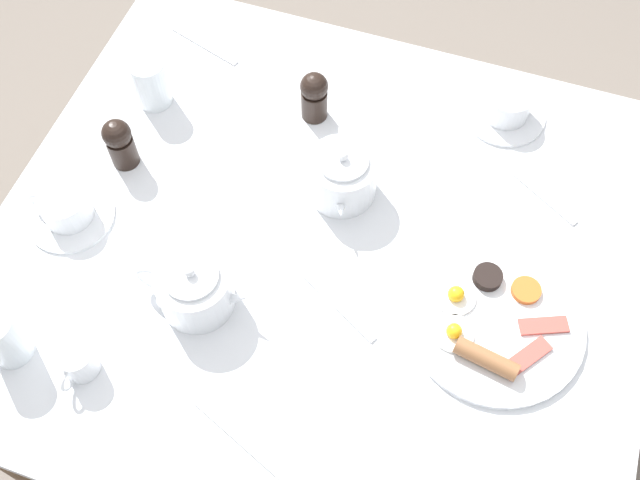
{
  "coord_description": "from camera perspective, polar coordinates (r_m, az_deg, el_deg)",
  "views": [
    {
      "loc": [
        0.62,
        0.21,
        1.86
      ],
      "look_at": [
        0.0,
        0.0,
        0.72
      ],
      "focal_mm": 42.0,
      "sensor_mm": 36.0,
      "label": 1
    }
  ],
  "objects": [
    {
      "name": "creamer_jug",
      "position": [
        1.26,
        -17.97,
        -8.83
      ],
      "size": [
        0.08,
        0.06,
        0.06
      ],
      "color": "white",
      "rests_on": "table"
    },
    {
      "name": "knife_by_plate",
      "position": [
        1.2,
        -5.93,
        -15.01
      ],
      "size": [
        0.09,
        0.19,
        0.0
      ],
      "rotation": [
        0.0,
        0.0,
        5.91
      ],
      "color": "silver",
      "rests_on": "table"
    },
    {
      "name": "pepper_grinder",
      "position": [
        1.45,
        -0.44,
        10.95
      ],
      "size": [
        0.05,
        0.05,
        0.11
      ],
      "color": "black",
      "rests_on": "table"
    },
    {
      "name": "salt_grinder",
      "position": [
        1.43,
        -15.01,
        7.19
      ],
      "size": [
        0.05,
        0.05,
        0.11
      ],
      "color": "black",
      "rests_on": "table"
    },
    {
      "name": "water_glass_tall",
      "position": [
        1.52,
        -12.76,
        11.62
      ],
      "size": [
        0.07,
        0.07,
        0.1
      ],
      "color": "white",
      "rests_on": "table"
    },
    {
      "name": "ground_plane",
      "position": [
        1.97,
        0.0,
        -10.51
      ],
      "size": [
        8.0,
        8.0,
        0.0
      ],
      "primitive_type": "plane",
      "color": "#70665B"
    },
    {
      "name": "fork_by_plate",
      "position": [
        1.64,
        -8.8,
        14.46
      ],
      "size": [
        0.07,
        0.17,
        0.0
      ],
      "rotation": [
        0.0,
        0.0,
        5.97
      ],
      "color": "silver",
      "rests_on": "table"
    },
    {
      "name": "fork_spare",
      "position": [
        1.27,
        1.44,
        -5.06
      ],
      "size": [
        0.09,
        0.16,
        0.0
      ],
      "rotation": [
        0.0,
        0.0,
        5.79
      ],
      "color": "silver",
      "rests_on": "table"
    },
    {
      "name": "teapot_near",
      "position": [
        1.25,
        -9.56,
        -3.65
      ],
      "size": [
        0.13,
        0.21,
        0.12
      ],
      "rotation": [
        0.0,
        0.0,
        1.64
      ],
      "color": "white",
      "rests_on": "table"
    },
    {
      "name": "breakfast_plate",
      "position": [
        1.29,
        13.06,
        -6.12
      ],
      "size": [
        0.3,
        0.3,
        0.04
      ],
      "color": "white",
      "rests_on": "table"
    },
    {
      "name": "table",
      "position": [
        1.38,
        0.0,
        -1.63
      ],
      "size": [
        1.04,
        1.16,
        0.7
      ],
      "color": "silver",
      "rests_on": "ground_plane"
    },
    {
      "name": "teacup_with_saucer_right",
      "position": [
        1.41,
        -18.75,
        2.28
      ],
      "size": [
        0.16,
        0.16,
        0.06
      ],
      "color": "white",
      "rests_on": "table"
    },
    {
      "name": "spoon_for_tea",
      "position": [
        1.44,
        16.78,
        3.07
      ],
      "size": [
        0.09,
        0.13,
        0.0
      ],
      "rotation": [
        0.0,
        0.0,
        5.74
      ],
      "color": "silver",
      "rests_on": "table"
    },
    {
      "name": "water_glass_short",
      "position": [
        1.29,
        -23.06,
        -6.87
      ],
      "size": [
        0.07,
        0.07,
        0.11
      ],
      "color": "white",
      "rests_on": "table"
    },
    {
      "name": "teacup_with_saucer_left",
      "position": [
        1.52,
        14.04,
        9.84
      ],
      "size": [
        0.16,
        0.16,
        0.06
      ],
      "color": "white",
      "rests_on": "table"
    },
    {
      "name": "teapot_far",
      "position": [
        1.35,
        1.58,
        4.98
      ],
      "size": [
        0.2,
        0.13,
        0.12
      ],
      "rotation": [
        0.0,
        0.0,
        0.32
      ],
      "color": "white",
      "rests_on": "table"
    }
  ]
}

